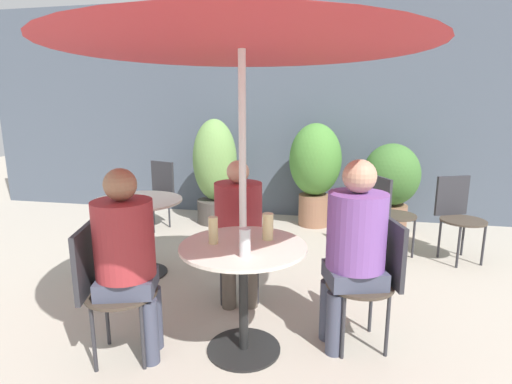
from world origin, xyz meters
name	(u,v)px	position (x,y,z in m)	size (l,w,h in m)	color
ground_plane	(266,360)	(0.00, 0.00, 0.00)	(20.00, 20.00, 0.00)	#B2A899
storefront_wall	(310,111)	(0.00, 3.45, 1.50)	(10.00, 0.06, 3.00)	#4C5666
cafe_table_near	(243,274)	(-0.16, 0.08, 0.53)	(0.79, 0.79, 0.72)	black
cafe_table_far	(138,219)	(-1.39, 1.07, 0.54)	(0.81, 0.81, 0.72)	black
bistro_chair_0	(375,272)	(0.66, 0.32, 0.52)	(0.47, 0.46, 0.86)	#42382D
bistro_chair_1	(238,234)	(-0.40, 0.89, 0.52)	(0.46, 0.47, 0.86)	#42382D
bistro_chair_2	(104,281)	(-0.98, -0.16, 0.52)	(0.47, 0.46, 0.86)	#42382D
bistro_chair_3	(457,210)	(1.62, 2.09, 0.52)	(0.47, 0.49, 0.86)	#42382D
bistro_chair_4	(388,208)	(0.93, 2.03, 0.52)	(0.49, 0.48, 0.86)	#42382D
bistro_chair_5	(158,188)	(-1.88, 2.52, 0.52)	(0.47, 0.48, 0.86)	#42382D
seated_person_0	(354,241)	(0.51, 0.27, 0.73)	(0.43, 0.40, 1.25)	#42475B
seated_person_1	(238,220)	(-0.36, 0.75, 0.68)	(0.41, 0.43, 1.15)	brown
seated_person_2	(127,250)	(-0.83, -0.12, 0.71)	(0.41, 0.39, 1.21)	#42475B
beer_glass_0	(245,242)	(-0.11, -0.11, 0.81)	(0.07, 0.07, 0.16)	silver
beer_glass_1	(268,226)	(-0.03, 0.21, 0.81)	(0.07, 0.07, 0.17)	beige
beer_glass_2	(213,230)	(-0.35, 0.07, 0.81)	(0.06, 0.06, 0.17)	beige
potted_plant_0	(215,169)	(-1.21, 2.87, 0.73)	(0.58, 0.58, 1.40)	#47423D
potted_plant_1	(315,167)	(0.11, 3.00, 0.79)	(0.67, 0.67, 1.35)	#93664C
potted_plant_2	(391,182)	(1.05, 2.85, 0.65)	(0.68, 0.68, 1.12)	#93664C
umbrella	(242,22)	(-0.16, 0.08, 2.01)	(2.14, 2.14, 2.16)	silver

